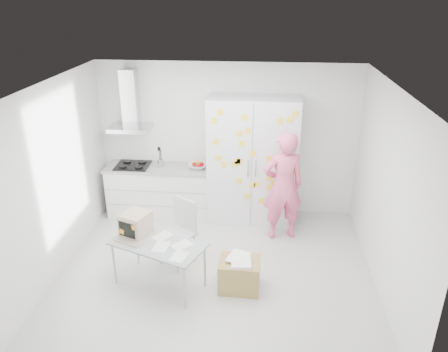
# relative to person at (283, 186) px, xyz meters

# --- Properties ---
(floor) EXTENTS (4.50, 4.00, 0.02)m
(floor) POSITION_rel_person_xyz_m (-0.96, -1.10, -0.92)
(floor) COLOR silver
(floor) RESTS_ON ground
(walls) EXTENTS (4.52, 4.01, 2.70)m
(walls) POSITION_rel_person_xyz_m (-0.96, -0.38, 0.44)
(walls) COLOR white
(walls) RESTS_ON ground
(ceiling) EXTENTS (4.50, 4.00, 0.02)m
(ceiling) POSITION_rel_person_xyz_m (-0.96, -1.10, 1.79)
(ceiling) COLOR white
(ceiling) RESTS_ON walls
(counter_run) EXTENTS (1.84, 0.63, 1.28)m
(counter_run) POSITION_rel_person_xyz_m (-2.16, 0.60, -0.44)
(counter_run) COLOR white
(counter_run) RESTS_ON ground
(range_hood) EXTENTS (0.70, 0.48, 1.01)m
(range_hood) POSITION_rel_person_xyz_m (-2.61, 0.74, 1.05)
(range_hood) COLOR silver
(range_hood) RESTS_ON walls
(tall_cabinet) EXTENTS (1.50, 0.68, 2.20)m
(tall_cabinet) POSITION_rel_person_xyz_m (-0.51, 0.57, 0.19)
(tall_cabinet) COLOR silver
(tall_cabinet) RESTS_ON ground
(person) EXTENTS (0.76, 0.60, 1.82)m
(person) POSITION_rel_person_xyz_m (0.00, 0.00, 0.00)
(person) COLOR #F15D8D
(person) RESTS_ON ground
(desk) EXTENTS (1.39, 1.04, 0.99)m
(desk) POSITION_rel_person_xyz_m (-1.92, -1.33, -0.16)
(desk) COLOR #9AA2A4
(desk) RESTS_ON ground
(chair) EXTENTS (0.62, 0.62, 0.99)m
(chair) POSITION_rel_person_xyz_m (-1.52, -0.84, -0.35)
(chair) COLOR #B8B8B5
(chair) RESTS_ON ground
(cardboard_box) EXTENTS (0.56, 0.46, 0.48)m
(cardboard_box) POSITION_rel_person_xyz_m (-0.60, -1.43, -0.68)
(cardboard_box) COLOR #A88D49
(cardboard_box) RESTS_ON ground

